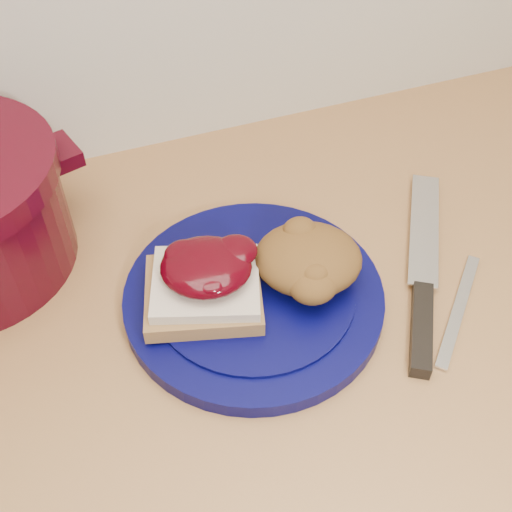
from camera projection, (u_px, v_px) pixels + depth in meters
name	position (u px, v px, depth m)	size (l,w,h in m)	color
base_cabinet	(246.00, 481.00, 1.04)	(4.00, 0.60, 0.86)	beige
plate	(254.00, 297.00, 0.69)	(0.28, 0.28, 0.02)	#04043B
sandwich	(205.00, 281.00, 0.65)	(0.14, 0.13, 0.06)	olive
stuffing_mound	(308.00, 259.00, 0.67)	(0.11, 0.10, 0.06)	brown
chef_knife	(422.00, 298.00, 0.69)	(0.18, 0.27, 0.02)	black
butter_knife	(459.00, 309.00, 0.68)	(0.16, 0.01, 0.00)	silver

